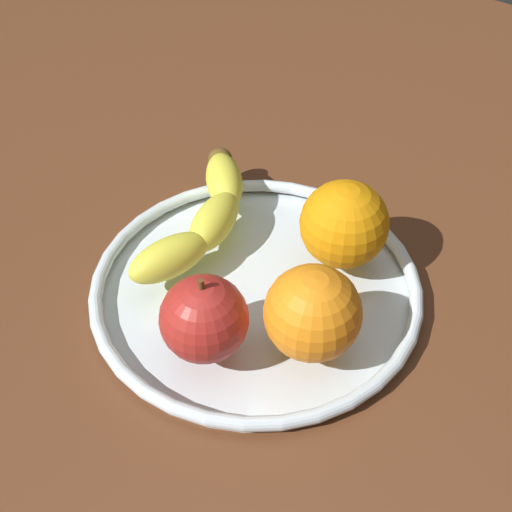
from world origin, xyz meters
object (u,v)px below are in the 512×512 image
banana (204,216)px  orange_center (313,313)px  orange_front_right (344,224)px  fruit_bowl (256,287)px  apple (204,319)px

banana → orange_center: orange_center is taller
orange_front_right → orange_center: (-9.93, -3.46, -0.08)cm
fruit_bowl → banana: banana is taller
banana → orange_center: 16.41cm
orange_center → apple: bearing=129.3°
fruit_bowl → orange_center: (-2.94, -7.67, 4.68)cm
orange_center → fruit_bowl: bearing=69.0°
banana → orange_center: size_ratio=2.55×
fruit_bowl → orange_front_right: bearing=-31.0°
apple → orange_center: bearing=-50.7°
banana → orange_front_right: size_ratio=2.49×
apple → orange_center: apple is taller
banana → fruit_bowl: bearing=-121.6°
orange_front_right → orange_center: orange_front_right is taller
orange_front_right → orange_center: size_ratio=1.02×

